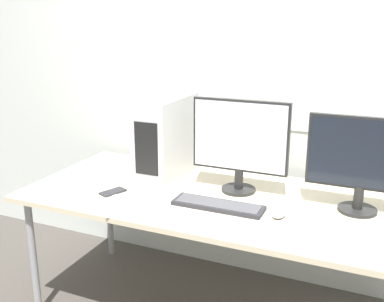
% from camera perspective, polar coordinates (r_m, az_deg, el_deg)
% --- Properties ---
extents(wall_back, '(8.00, 0.07, 2.70)m').
position_cam_1_polar(wall_back, '(2.80, 7.17, 10.39)').
color(wall_back, silver).
rests_on(wall_back, ground_plane).
extents(desk, '(2.00, 0.92, 0.74)m').
position_cam_1_polar(desk, '(2.41, 2.60, -6.60)').
color(desk, beige).
rests_on(desk, ground_plane).
extents(pc_tower, '(0.20, 0.48, 0.48)m').
position_cam_1_polar(pc_tower, '(2.59, -3.26, 1.60)').
color(pc_tower, silver).
rests_on(pc_tower, desk).
extents(monitor_main, '(0.52, 0.19, 0.50)m').
position_cam_1_polar(monitor_main, '(2.38, 6.10, 1.18)').
color(monitor_main, black).
rests_on(monitor_main, desk).
extents(monitor_right_near, '(0.52, 0.19, 0.47)m').
position_cam_1_polar(monitor_right_near, '(2.26, 20.84, -1.10)').
color(monitor_right_near, black).
rests_on(monitor_right_near, desk).
extents(keyboard, '(0.46, 0.14, 0.02)m').
position_cam_1_polar(keyboard, '(2.25, 3.33, -6.88)').
color(keyboard, '#28282D').
rests_on(keyboard, desk).
extents(mouse, '(0.06, 0.10, 0.03)m').
position_cam_1_polar(mouse, '(2.18, 10.95, -7.82)').
color(mouse, '#B2B2B7').
rests_on(mouse, desk).
extents(cell_phone, '(0.12, 0.16, 0.01)m').
position_cam_1_polar(cell_phone, '(2.46, -10.01, -5.13)').
color(cell_phone, '#232328').
rests_on(cell_phone, desk).
extents(paper_sheet_left, '(0.32, 0.36, 0.00)m').
position_cam_1_polar(paper_sheet_left, '(2.29, -7.84, -6.83)').
color(paper_sheet_left, white).
rests_on(paper_sheet_left, desk).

